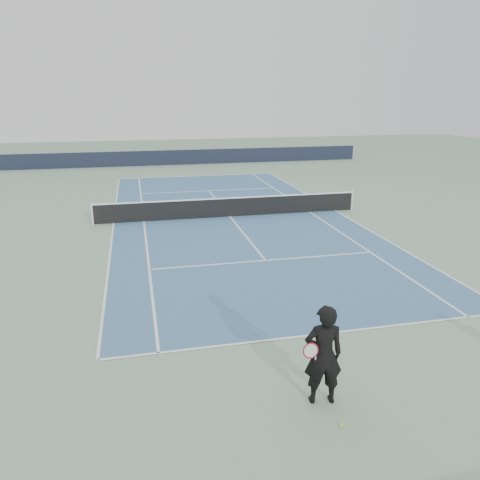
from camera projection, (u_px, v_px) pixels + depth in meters
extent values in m
plane|color=gray|center=(230.00, 217.00, 22.75)|extent=(80.00, 80.00, 0.00)
cube|color=#3C678F|center=(230.00, 217.00, 22.75)|extent=(10.97, 23.77, 0.01)
cylinder|color=silver|center=(92.00, 213.00, 21.25)|extent=(0.10, 0.10, 1.07)
cylinder|color=silver|center=(352.00, 200.00, 23.94)|extent=(0.10, 0.10, 1.07)
cube|color=black|center=(230.00, 208.00, 22.61)|extent=(12.80, 0.03, 0.90)
cube|color=white|center=(230.00, 198.00, 22.47)|extent=(12.80, 0.04, 0.06)
cube|color=black|center=(187.00, 157.00, 39.21)|extent=(30.00, 0.25, 1.20)
imported|color=black|center=(323.00, 355.00, 8.87)|extent=(0.84, 0.65, 2.05)
torus|color=maroon|center=(311.00, 351.00, 8.71)|extent=(0.34, 0.18, 0.36)
cylinder|color=white|center=(311.00, 351.00, 8.71)|extent=(0.29, 0.14, 0.32)
cylinder|color=white|center=(315.00, 361.00, 8.84)|extent=(0.08, 0.13, 0.27)
sphere|color=#C1DD2D|center=(341.00, 426.00, 8.44)|extent=(0.06, 0.06, 0.06)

